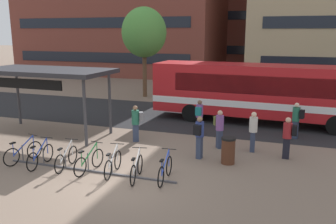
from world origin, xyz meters
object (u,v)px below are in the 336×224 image
city_bus (262,91)px  parked_bicycle_white_4 (113,164)px  parked_bicycle_blue_1 (40,156)px  parked_bicycle_blue_6 (165,170)px  parked_bicycle_green_3 (89,162)px  transit_shelter (45,73)px  commuter_olive_pack_2 (219,126)px  street_tree_1 (144,33)px  parked_bicycle_white_5 (137,169)px  commuter_black_pack_4 (288,135)px  parked_bicycle_blue_0 (23,153)px  commuter_navy_pack_5 (253,129)px  commuter_black_pack_3 (199,135)px  commuter_grey_pack_1 (136,121)px  commuter_teal_pack_0 (199,115)px  commuter_black_pack_6 (297,118)px  parked_bicycle_white_2 (66,158)px  trash_bin (228,150)px

city_bus → parked_bicycle_white_4: size_ratio=7.07×
parked_bicycle_blue_1 → parked_bicycle_blue_6: (4.87, 0.23, 0.00)m
parked_bicycle_green_3 → parked_bicycle_blue_6: size_ratio=1.00×
transit_shelter → parked_bicycle_green_3: bearing=-38.6°
commuter_olive_pack_2 → street_tree_1: 13.86m
parked_bicycle_white_4 → parked_bicycle_white_5: bearing=-106.3°
parked_bicycle_blue_6 → street_tree_1: bearing=21.2°
parked_bicycle_white_5 → commuter_black_pack_4: size_ratio=1.01×
transit_shelter → parked_bicycle_blue_0: bearing=-66.3°
parked_bicycle_green_3 → commuter_black_pack_4: bearing=-54.8°
commuter_navy_pack_5 → parked_bicycle_white_4: bearing=-51.7°
commuter_black_pack_3 → commuter_grey_pack_1: bearing=75.9°
street_tree_1 → commuter_grey_pack_1: bearing=-69.2°
city_bus → parked_bicycle_blue_1: (-7.19, -9.48, -1.39)m
city_bus → parked_bicycle_blue_0: (-8.09, -9.34, -1.39)m
commuter_teal_pack_0 → street_tree_1: size_ratio=0.25×
transit_shelter → commuter_black_pack_4: bearing=1.2°
parked_bicycle_green_3 → parked_bicycle_white_4: bearing=-80.0°
parked_bicycle_white_5 → transit_shelter: (-6.36, 3.72, 2.62)m
parked_bicycle_green_3 → street_tree_1: size_ratio=0.25×
parked_bicycle_blue_1 → commuter_black_pack_6: bearing=-58.0°
parked_bicycle_blue_0 → parked_bicycle_white_4: size_ratio=0.98×
parked_bicycle_white_4 → commuter_grey_pack_1: size_ratio=1.02×
parked_bicycle_blue_6 → city_bus: bearing=-18.0°
parked_bicycle_green_3 → commuter_grey_pack_1: commuter_grey_pack_1 is taller
commuter_black_pack_3 → commuter_navy_pack_5: (1.91, 1.60, -0.01)m
parked_bicycle_blue_6 → street_tree_1: 16.93m
parked_bicycle_white_4 → commuter_navy_pack_5: commuter_navy_pack_5 is taller
parked_bicycle_blue_0 → commuter_black_pack_6: bearing=-42.6°
parked_bicycle_white_2 → commuter_navy_pack_5: commuter_navy_pack_5 is taller
parked_bicycle_white_4 → transit_shelter: transit_shelter is taller
commuter_black_pack_3 → trash_bin: size_ratio=1.67×
parked_bicycle_white_2 → parked_bicycle_white_5: size_ratio=1.01×
parked_bicycle_green_3 → parked_bicycle_white_5: bearing=-86.6°
parked_bicycle_white_5 → street_tree_1: 16.73m
trash_bin → commuter_black_pack_3: bearing=172.6°
commuter_black_pack_6 → street_tree_1: (-11.08, 8.13, 3.89)m
street_tree_1 → commuter_black_pack_3: bearing=-58.7°
commuter_black_pack_6 → trash_bin: commuter_black_pack_6 is taller
commuter_black_pack_4 → commuter_grey_pack_1: bearing=1.3°
parked_bicycle_blue_6 → commuter_grey_pack_1: (-2.75, 3.81, 0.58)m
city_bus → commuter_black_pack_3: bearing=77.6°
parked_bicycle_white_4 → city_bus: bearing=-32.3°
parked_bicycle_blue_0 → street_tree_1: 15.59m
commuter_olive_pack_2 → commuter_navy_pack_5: commuter_navy_pack_5 is taller
commuter_grey_pack_1 → commuter_navy_pack_5: bearing=153.3°
parked_bicycle_blue_1 → commuter_teal_pack_0: bearing=-41.3°
parked_bicycle_blue_0 → parked_bicycle_white_5: bearing=-77.9°
parked_bicycle_blue_6 → transit_shelter: 8.54m
parked_bicycle_white_2 → commuter_black_pack_4: commuter_black_pack_4 is taller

